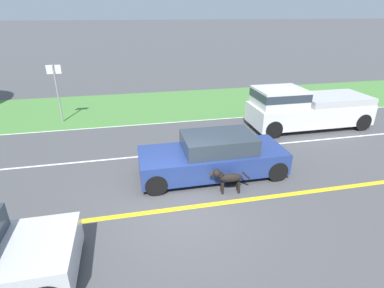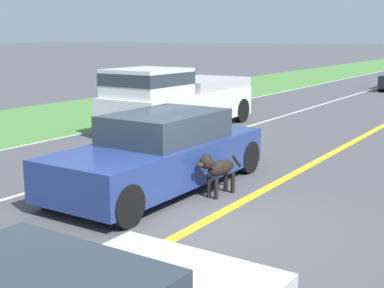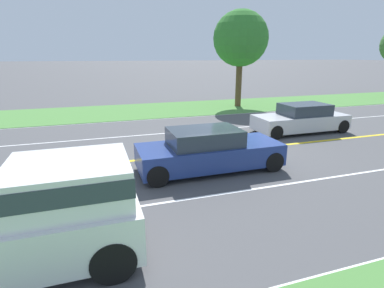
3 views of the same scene
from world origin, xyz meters
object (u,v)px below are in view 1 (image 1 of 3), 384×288
Objects in this scene: pickup_truck at (305,107)px; street_sign at (57,87)px; dog at (227,178)px; ego_car at (213,156)px.

street_sign is (3.13, 11.09, 0.78)m from pickup_truck.
dog is at bearing 131.18° from pickup_truck.
street_sign is at bearing 74.22° from pickup_truck.
ego_car is at bearing 11.84° from dog.
pickup_truck is 1.95× the size of street_sign.
street_sign is (6.53, 5.79, 1.08)m from ego_car.
dog is 6.91m from pickup_truck.
pickup_truck is (3.39, -5.29, 0.30)m from ego_car.
street_sign reaches higher than dog.
ego_car is 3.81× the size of dog.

